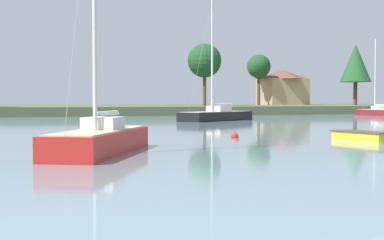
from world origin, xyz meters
name	(u,v)px	position (x,y,z in m)	size (l,w,h in m)	color
far_shore_bank	(70,109)	(0.00, 84.74, 0.58)	(176.46, 58.66, 1.15)	#4C563D
dinghy_yellow	(363,137)	(4.76, 9.79, 0.16)	(1.81, 3.46, 0.63)	gold
sailboat_black	(216,118)	(8.06, 37.61, 0.26)	(9.02, 7.28, 12.09)	black
sailboat_maroon	(377,114)	(34.60, 48.27, 0.23)	(2.83, 7.86, 10.43)	maroon
sailboat_red	(100,147)	(-8.51, 7.24, 0.25)	(5.16, 7.63, 11.67)	#B2231E
mooring_buoy_red	(235,136)	(-0.33, 13.72, 0.07)	(0.40, 0.40, 0.45)	red
shore_tree_left	(356,63)	(47.48, 71.49, 8.41)	(5.38, 5.38, 10.61)	brown
shore_tree_inland_b	(205,61)	(17.52, 66.47, 7.84)	(5.06, 5.06, 9.26)	brown
shore_tree_left_mid	(259,67)	(33.85, 81.86, 8.12)	(4.37, 4.37, 9.25)	brown
cottage_behind_trees	(282,87)	(40.13, 84.44, 4.58)	(8.56, 7.55, 6.65)	tan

